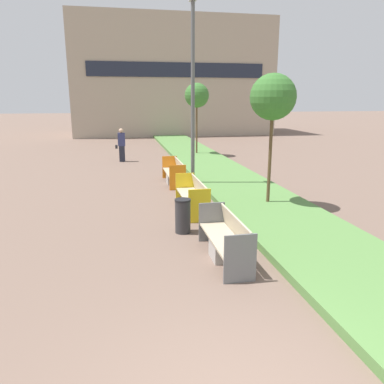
{
  "coord_description": "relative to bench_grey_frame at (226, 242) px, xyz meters",
  "views": [
    {
      "loc": [
        -1.17,
        -3.01,
        3.31
      ],
      "look_at": [
        0.9,
        7.62,
        0.6
      ],
      "focal_mm": 35.0,
      "sensor_mm": 36.0,
      "label": 1
    }
  ],
  "objects": [
    {
      "name": "planter_grass_strip",
      "position": [
        2.26,
        7.9,
        -0.28
      ],
      "size": [
        2.8,
        120.0,
        0.18
      ],
      "color": "#568442",
      "rests_on": "ground"
    },
    {
      "name": "building_backdrop",
      "position": [
        3.06,
        29.96,
        4.79
      ],
      "size": [
        17.99,
        8.42,
        10.32
      ],
      "color": "tan",
      "rests_on": "ground"
    },
    {
      "name": "sapling_tree_far",
      "position": [
        2.38,
        14.51,
        3.1
      ],
      "size": [
        1.39,
        1.39,
        4.19
      ],
      "color": "brown",
      "rests_on": "ground"
    },
    {
      "name": "sapling_tree_near",
      "position": [
        2.38,
        3.52,
        2.97
      ],
      "size": [
        1.36,
        1.36,
        4.04
      ],
      "color": "brown",
      "rests_on": "ground"
    },
    {
      "name": "bench_yellow_frame",
      "position": [
        0.0,
        3.59,
        0.0
      ],
      "size": [
        0.65,
        2.32,
        0.94
      ],
      "color": "#ADA8A0",
      "rests_on": "ground"
    },
    {
      "name": "bench_orange_frame",
      "position": [
        0.0,
        7.41,
        0.0
      ],
      "size": [
        0.65,
        2.29,
        0.94
      ],
      "color": "#ADA8A0",
      "rests_on": "ground"
    },
    {
      "name": "bench_grey_frame",
      "position": [
        0.0,
        0.0,
        0.0
      ],
      "size": [
        0.65,
        2.2,
        0.94
      ],
      "color": "#ADA8A0",
      "rests_on": "ground"
    },
    {
      "name": "street_lamp_post",
      "position": [
        0.61,
        6.7,
        3.4
      ],
      "size": [
        0.24,
        0.44,
        6.79
      ],
      "color": "#56595B",
      "rests_on": "ground"
    },
    {
      "name": "pedestrian_walking",
      "position": [
        -1.99,
        13.26,
        0.54
      ],
      "size": [
        0.53,
        0.24,
        1.77
      ],
      "color": "#232633",
      "rests_on": "ground"
    },
    {
      "name": "litter_bin",
      "position": [
        -0.62,
        1.76,
        0.07
      ],
      "size": [
        0.41,
        0.41,
        0.87
      ],
      "color": "#2D2D30",
      "rests_on": "ground"
    }
  ]
}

